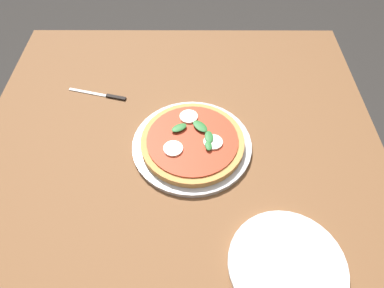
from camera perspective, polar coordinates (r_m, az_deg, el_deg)
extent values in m
plane|color=#2D2B28|center=(1.53, -1.30, -19.10)|extent=(6.00, 6.00, 0.00)
cube|color=brown|center=(0.89, -2.12, -3.01)|extent=(1.11, 1.05, 0.04)
cube|color=brown|center=(1.53, 15.62, 3.35)|extent=(0.07, 0.07, 0.70)
cube|color=brown|center=(1.55, -17.85, 3.37)|extent=(0.07, 0.07, 0.70)
cylinder|color=silver|center=(0.89, 0.00, -0.16)|extent=(0.30, 0.30, 0.01)
cylinder|color=tan|center=(0.87, 0.07, 0.29)|extent=(0.26, 0.26, 0.02)
cylinder|color=#B7381E|center=(0.86, 0.07, 0.75)|extent=(0.23, 0.23, 0.00)
cylinder|color=white|center=(0.91, -0.54, 4.51)|extent=(0.05, 0.05, 0.00)
cylinder|color=white|center=(0.84, -3.10, -0.58)|extent=(0.05, 0.05, 0.00)
cylinder|color=white|center=(0.86, 3.47, 0.31)|extent=(0.05, 0.05, 0.00)
ellipsoid|color=#286B2D|center=(0.88, 1.34, 2.94)|extent=(0.05, 0.05, 0.00)
ellipsoid|color=#286B2D|center=(0.88, -1.99, 2.70)|extent=(0.04, 0.05, 0.00)
ellipsoid|color=#286B2D|center=(0.86, 2.79, 1.20)|extent=(0.04, 0.02, 0.00)
ellipsoid|color=#286B2D|center=(0.84, 2.71, -0.26)|extent=(0.03, 0.02, 0.00)
cylinder|color=white|center=(0.76, 15.29, -18.63)|extent=(0.24, 0.24, 0.01)
cube|color=black|center=(1.03, -12.33, 7.48)|extent=(0.03, 0.06, 0.01)
cube|color=silver|center=(1.07, -16.68, 8.09)|extent=(0.04, 0.12, 0.00)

